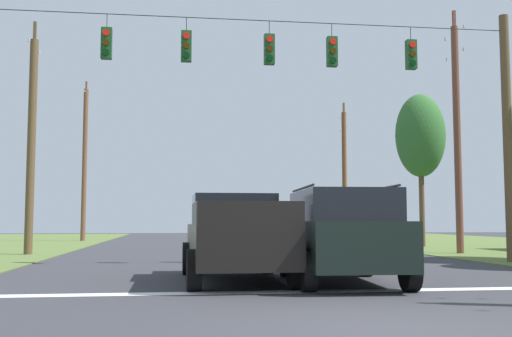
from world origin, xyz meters
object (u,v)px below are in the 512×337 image
at_px(pickup_truck, 236,237).
at_px(overhead_signal_span, 262,114).
at_px(suv_black, 341,234).
at_px(utility_pole_mid_right, 457,132).
at_px(utility_pole_far_right, 344,172).
at_px(utility_pole_mid_left, 31,142).
at_px(utility_pole_far_left, 85,162).
at_px(tree_roadside_far_right, 420,136).
at_px(distant_car_crossing_white, 314,230).

bearing_deg(pickup_truck, overhead_signal_span, 74.87).
distance_m(overhead_signal_span, pickup_truck, 6.08).
height_order(suv_black, utility_pole_mid_right, utility_pole_mid_right).
height_order(utility_pole_far_right, utility_pole_mid_left, utility_pole_far_right).
xyz_separation_m(utility_pole_mid_right, utility_pole_far_left, (-17.38, 17.86, 0.20)).
xyz_separation_m(overhead_signal_span, tree_roadside_far_right, (9.85, 11.38, 1.05)).
bearing_deg(distant_car_crossing_white, utility_pole_mid_left, -146.75).
bearing_deg(overhead_signal_span, tree_roadside_far_right, 49.14).
bearing_deg(suv_black, utility_pole_far_right, 74.04).
bearing_deg(utility_pole_far_right, distant_car_crossing_white, -118.39).
relative_size(suv_black, utility_pole_mid_left, 0.52).
relative_size(pickup_truck, distant_car_crossing_white, 1.23).
bearing_deg(utility_pole_far_left, overhead_signal_span, -69.58).
distance_m(overhead_signal_span, utility_pole_far_left, 24.54).
distance_m(distant_car_crossing_white, utility_pole_far_right, 8.81).
bearing_deg(utility_pole_mid_right, utility_pole_mid_left, 175.17).
bearing_deg(suv_black, tree_roadside_far_right, 62.25).
distance_m(utility_pole_far_left, tree_roadside_far_right, 21.77).
distance_m(suv_black, utility_pole_mid_right, 13.87).
distance_m(pickup_truck, suv_black, 2.37).
relative_size(utility_pole_mid_right, utility_pole_mid_left, 1.08).
height_order(distant_car_crossing_white, utility_pole_mid_right, utility_pole_mid_right).
bearing_deg(overhead_signal_span, utility_pole_mid_right, 30.18).
bearing_deg(utility_pole_far_left, utility_pole_far_right, -2.12).
height_order(distant_car_crossing_white, utility_pole_far_left, utility_pole_far_left).
bearing_deg(distant_car_crossing_white, utility_pole_far_left, 150.94).
bearing_deg(tree_roadside_far_right, utility_pole_far_right, 94.88).
distance_m(suv_black, utility_pole_mid_left, 15.62).
bearing_deg(overhead_signal_span, distant_car_crossing_white, 71.51).
bearing_deg(utility_pole_mid_left, pickup_truck, -58.10).
xyz_separation_m(overhead_signal_span, utility_pole_mid_right, (8.82, 5.13, 0.36)).
bearing_deg(tree_roadside_far_right, pickup_truck, -124.66).
bearing_deg(utility_pole_far_left, utility_pole_mid_left, -89.04).
xyz_separation_m(overhead_signal_span, pickup_truck, (-1.27, -4.70, -3.65)).
distance_m(utility_pole_mid_right, utility_pole_far_right, 17.22).
height_order(utility_pole_far_right, utility_pole_far_left, utility_pole_far_left).
xyz_separation_m(overhead_signal_span, utility_pole_far_left, (-8.56, 22.99, 0.56)).
bearing_deg(pickup_truck, distant_car_crossing_white, 72.28).
bearing_deg(pickup_truck, tree_roadside_far_right, 55.34).
distance_m(distant_car_crossing_white, utility_pole_far_left, 16.28).
distance_m(suv_black, utility_pole_far_left, 30.38).
bearing_deg(suv_black, distant_car_crossing_white, 78.62).
bearing_deg(distant_car_crossing_white, overhead_signal_span, -108.49).
xyz_separation_m(pickup_truck, distant_car_crossing_white, (6.41, 20.08, -0.18)).
bearing_deg(utility_pole_far_right, utility_pole_mid_left, -137.47).
xyz_separation_m(utility_pole_far_left, tree_roadside_far_right, (18.41, -11.61, 0.49)).
bearing_deg(utility_pole_mid_left, distant_car_crossing_white, 33.25).
distance_m(utility_pole_mid_right, utility_pole_far_left, 24.92).
xyz_separation_m(pickup_truck, utility_pole_mid_right, (10.09, 9.83, 4.01)).
relative_size(overhead_signal_span, utility_pole_mid_right, 1.63).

